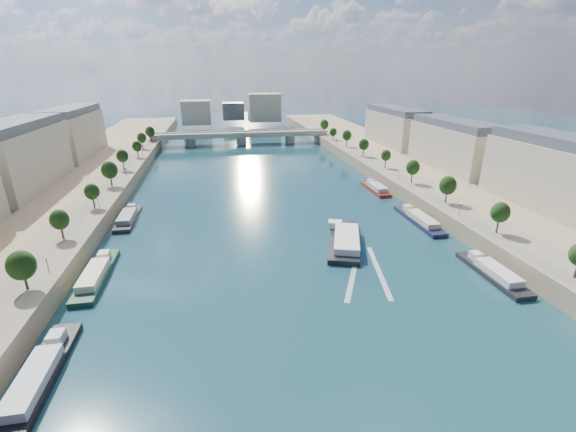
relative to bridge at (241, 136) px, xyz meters
name	(u,v)px	position (x,y,z in m)	size (l,w,h in m)	color
ground	(274,226)	(0.00, -141.93, -5.08)	(700.00, 700.00, 0.00)	#0D303C
quay_left	(17,235)	(-72.00, -141.93, -2.58)	(44.00, 520.00, 5.00)	#9E8460
quay_right	(483,204)	(72.00, -141.93, -2.58)	(44.00, 520.00, 5.00)	#9E8460
pave_left	(74,223)	(-57.00, -141.93, -0.03)	(14.00, 520.00, 0.10)	gray
pave_right	(444,200)	(57.00, -141.93, -0.03)	(14.00, 520.00, 0.10)	gray
trees_left	(80,202)	(-55.00, -139.93, 5.39)	(4.80, 268.80, 8.26)	#382B1E
trees_right	(425,176)	(55.00, -131.93, 5.39)	(4.80, 268.80, 8.26)	#382B1E
lamps_left	(78,226)	(-52.50, -151.93, 2.70)	(0.36, 200.36, 4.28)	black
lamps_right	(425,188)	(52.50, -136.93, 2.70)	(0.36, 200.36, 4.28)	black
buildings_right	(501,155)	(85.00, -129.93, 11.37)	(16.00, 226.00, 23.20)	#C5B697
skyline	(238,110)	(3.19, 77.59, 9.57)	(79.00, 42.00, 22.00)	#C5B697
bridge	(241,136)	(0.00, 0.00, 0.00)	(112.00, 12.00, 8.15)	#C1B79E
tour_barge	(344,240)	(17.19, -158.25, -4.02)	(16.44, 29.05, 3.80)	black
wake	(366,272)	(17.19, -174.84, -5.06)	(15.71, 25.72, 0.04)	silver
moored_barges_left	(38,379)	(-45.50, -198.78, -4.24)	(5.00, 162.12, 3.60)	#1A1F3A
moored_barges_right	(501,279)	(45.50, -185.02, -4.24)	(5.00, 166.38, 3.60)	black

